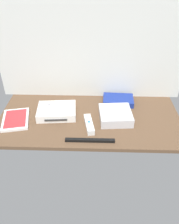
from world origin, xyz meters
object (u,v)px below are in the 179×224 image
at_px(mini_computer, 115,115).
at_px(sensor_bar, 90,140).
at_px(remote_wand, 88,124).
at_px(remote_classic_pad, 56,107).
at_px(game_case, 16,119).
at_px(network_router, 118,100).
at_px(game_console, 57,111).

xyz_separation_m(mini_computer, sensor_bar, (-0.13, -0.19, -0.02)).
xyz_separation_m(remote_wand, remote_classic_pad, (-0.18, 0.10, 0.04)).
bearing_deg(remote_classic_pad, game_case, -161.29).
xyz_separation_m(game_case, remote_classic_pad, (0.22, 0.06, 0.05)).
relative_size(mini_computer, network_router, 0.98).
bearing_deg(remote_classic_pad, mini_computer, -3.25).
relative_size(mini_computer, sensor_bar, 0.76).
relative_size(network_router, sensor_bar, 0.77).
height_order(mini_computer, network_router, mini_computer).
height_order(network_router, remote_wand, same).
xyz_separation_m(mini_computer, network_router, (0.03, 0.17, -0.01)).
distance_m(game_case, network_router, 0.60).
bearing_deg(network_router, game_console, -156.02).
bearing_deg(network_router, remote_wand, -122.88).
bearing_deg(game_case, game_console, 4.14).
relative_size(game_console, game_case, 1.04).
height_order(remote_wand, sensor_bar, remote_wand).
xyz_separation_m(game_console, mini_computer, (0.32, -0.03, 0.00)).
bearing_deg(network_router, mini_computer, -96.33).
bearing_deg(sensor_bar, game_case, 159.30).
bearing_deg(remote_wand, game_console, 139.36).
distance_m(game_console, mini_computer, 0.33).
bearing_deg(remote_wand, network_router, 43.63).
xyz_separation_m(game_console, sensor_bar, (0.19, -0.22, -0.01)).
bearing_deg(game_case, mini_computer, -9.01).
bearing_deg(remote_classic_pad, remote_wand, -27.38).
height_order(game_case, remote_wand, remote_wand).
bearing_deg(network_router, game_case, -157.81).
height_order(mini_computer, sensor_bar, mini_computer).
bearing_deg(mini_computer, sensor_bar, -125.56).
xyz_separation_m(mini_computer, remote_classic_pad, (-0.32, 0.03, 0.03)).
distance_m(mini_computer, sensor_bar, 0.23).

